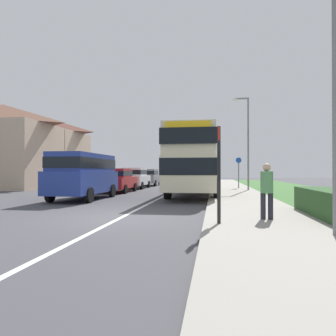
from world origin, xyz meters
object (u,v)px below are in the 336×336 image
object	(u,v)px
pedestrian_at_stop	(267,188)
bus_stop_sign	(219,168)
parked_car_grey	(149,177)
parked_van_blue	(84,173)
parked_car_white	(135,177)
street_lamp_mid	(247,137)
cycle_route_sign	(239,171)
parked_car_red	(117,179)
street_lamp_near	(330,18)
double_decker_bus	(195,160)

from	to	relation	value
pedestrian_at_stop	bus_stop_sign	size ratio (longest dim) A/B	0.64
parked_car_grey	parked_van_blue	bearing A→B (deg)	-90.69
parked_van_blue	parked_car_white	world-z (taller)	parked_van_blue
parked_car_white	bus_stop_sign	world-z (taller)	bus_stop_sign
parked_van_blue	bus_stop_sign	bearing A→B (deg)	-46.91
parked_van_blue	parked_car_white	size ratio (longest dim) A/B	1.26
parked_car_grey	pedestrian_at_stop	xyz separation A→B (m)	(7.85, -21.48, 0.08)
parked_van_blue	street_lamp_mid	distance (m)	11.89
parked_van_blue	street_lamp_mid	size ratio (longest dim) A/B	0.79
parked_car_grey	parked_car_white	bearing A→B (deg)	-91.43
pedestrian_at_stop	street_lamp_mid	bearing A→B (deg)	86.54
parked_van_blue	street_lamp_mid	world-z (taller)	street_lamp_mid
parked_car_white	cycle_route_sign	distance (m)	8.45
parked_car_red	parked_car_white	distance (m)	4.89
parked_car_grey	cycle_route_sign	world-z (taller)	cycle_route_sign
parked_car_grey	street_lamp_near	distance (m)	25.36
street_lamp_near	parked_car_red	bearing A→B (deg)	123.29
pedestrian_at_stop	cycle_route_sign	size ratio (longest dim) A/B	0.66
parked_car_red	cycle_route_sign	world-z (taller)	cycle_route_sign
street_lamp_mid	parked_car_red	bearing A→B (deg)	-166.16
parked_van_blue	parked_car_grey	world-z (taller)	parked_van_blue
parked_car_grey	parked_car_red	bearing A→B (deg)	-90.69
double_decker_bus	bus_stop_sign	size ratio (longest dim) A/B	4.35
double_decker_bus	parked_car_grey	bearing A→B (deg)	115.11
pedestrian_at_stop	street_lamp_mid	size ratio (longest dim) A/B	0.25
double_decker_bus	pedestrian_at_stop	world-z (taller)	double_decker_bus
parked_car_red	cycle_route_sign	distance (m)	9.62
parked_car_grey	cycle_route_sign	xyz separation A→B (m)	(8.31, -5.24, 0.53)
pedestrian_at_stop	parked_car_grey	bearing A→B (deg)	110.07
parked_car_white	street_lamp_mid	xyz separation A→B (m)	(8.80, -2.72, 2.93)
parked_car_grey	pedestrian_at_stop	size ratio (longest dim) A/B	2.44
pedestrian_at_stop	cycle_route_sign	world-z (taller)	cycle_route_sign
double_decker_bus	parked_car_red	xyz separation A→B (m)	(-5.39, 1.40, -1.25)
parked_car_grey	cycle_route_sign	bearing A→B (deg)	-32.23
parked_van_blue	pedestrian_at_stop	distance (m)	10.20
double_decker_bus	cycle_route_sign	world-z (taller)	double_decker_bus
parked_van_blue	double_decker_bus	bearing A→B (deg)	36.02
bus_stop_sign	street_lamp_near	distance (m)	4.06
parked_car_red	cycle_route_sign	xyz separation A→B (m)	(8.43, 4.60, 0.54)
pedestrian_at_stop	street_lamp_near	distance (m)	4.33
pedestrian_at_stop	parked_van_blue	bearing A→B (deg)	141.99
parked_car_grey	bus_stop_sign	xyz separation A→B (m)	(6.52, -22.37, 0.64)
street_lamp_near	parked_van_blue	bearing A→B (deg)	137.48
parked_van_blue	pedestrian_at_stop	size ratio (longest dim) A/B	3.15
parked_car_red	street_lamp_mid	bearing A→B (deg)	13.84
parked_car_grey	double_decker_bus	bearing A→B (deg)	-64.89
parked_car_red	double_decker_bus	bearing A→B (deg)	-14.58
cycle_route_sign	parked_car_white	bearing A→B (deg)	178.02
street_lamp_near	street_lamp_mid	xyz separation A→B (m)	(-0.15, 15.80, -0.83)
parked_car_grey	street_lamp_mid	distance (m)	11.96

